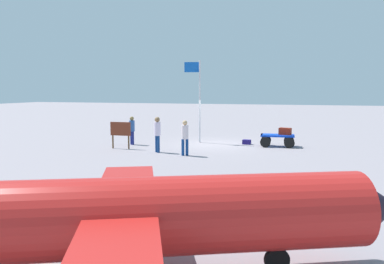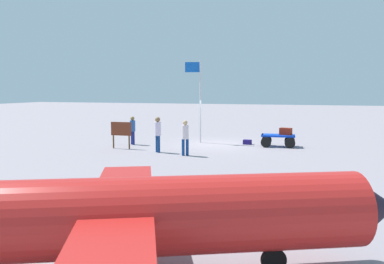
{
  "view_description": "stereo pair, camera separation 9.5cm",
  "coord_description": "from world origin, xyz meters",
  "px_view_note": "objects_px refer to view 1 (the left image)",
  "views": [
    {
      "loc": [
        -5.21,
        21.53,
        3.14
      ],
      "look_at": [
        -0.45,
        6.0,
        1.35
      ],
      "focal_mm": 36.4,
      "sensor_mm": 36.0,
      "label": 1
    },
    {
      "loc": [
        -5.3,
        21.51,
        3.14
      ],
      "look_at": [
        -0.45,
        6.0,
        1.35
      ],
      "focal_mm": 36.4,
      "sensor_mm": 36.0,
      "label": 2
    }
  ],
  "objects_px": {
    "suitcase_grey": "(247,142)",
    "worker_lead": "(157,132)",
    "flagpole": "(198,93)",
    "worker_trailing": "(185,135)",
    "airplane_near": "(140,216)",
    "worker_supervisor": "(132,129)",
    "signboard": "(121,131)",
    "suitcase_tan": "(285,131)",
    "luggage_cart": "(277,138)"
  },
  "relations": [
    {
      "from": "worker_supervisor",
      "to": "flagpole",
      "type": "xyz_separation_m",
      "value": [
        -3.32,
        -1.98,
        1.98
      ]
    },
    {
      "from": "luggage_cart",
      "to": "worker_trailing",
      "type": "bearing_deg",
      "value": 47.46
    },
    {
      "from": "worker_lead",
      "to": "worker_supervisor",
      "type": "relative_size",
      "value": 1.1
    },
    {
      "from": "suitcase_grey",
      "to": "worker_trailing",
      "type": "height_order",
      "value": "worker_trailing"
    },
    {
      "from": "suitcase_tan",
      "to": "flagpole",
      "type": "height_order",
      "value": "flagpole"
    },
    {
      "from": "worker_lead",
      "to": "flagpole",
      "type": "distance_m",
      "value": 4.6
    },
    {
      "from": "luggage_cart",
      "to": "worker_supervisor",
      "type": "bearing_deg",
      "value": 11.84
    },
    {
      "from": "signboard",
      "to": "worker_supervisor",
      "type": "bearing_deg",
      "value": -86.71
    },
    {
      "from": "signboard",
      "to": "worker_lead",
      "type": "bearing_deg",
      "value": 166.29
    },
    {
      "from": "suitcase_tan",
      "to": "worker_lead",
      "type": "relative_size",
      "value": 0.39
    },
    {
      "from": "airplane_near",
      "to": "signboard",
      "type": "height_order",
      "value": "airplane_near"
    },
    {
      "from": "worker_supervisor",
      "to": "flagpole",
      "type": "relative_size",
      "value": 0.33
    },
    {
      "from": "suitcase_grey",
      "to": "signboard",
      "type": "bearing_deg",
      "value": 30.33
    },
    {
      "from": "worker_supervisor",
      "to": "signboard",
      "type": "distance_m",
      "value": 1.56
    },
    {
      "from": "suitcase_grey",
      "to": "worker_lead",
      "type": "bearing_deg",
      "value": 47.5
    },
    {
      "from": "suitcase_tan",
      "to": "suitcase_grey",
      "type": "height_order",
      "value": "suitcase_tan"
    },
    {
      "from": "worker_supervisor",
      "to": "airplane_near",
      "type": "distance_m",
      "value": 16.06
    },
    {
      "from": "worker_lead",
      "to": "luggage_cart",
      "type": "bearing_deg",
      "value": -145.59
    },
    {
      "from": "worker_trailing",
      "to": "flagpole",
      "type": "bearing_deg",
      "value": -81.35
    },
    {
      "from": "worker_supervisor",
      "to": "flagpole",
      "type": "distance_m",
      "value": 4.34
    },
    {
      "from": "luggage_cart",
      "to": "flagpole",
      "type": "distance_m",
      "value": 5.25
    },
    {
      "from": "airplane_near",
      "to": "signboard",
      "type": "xyz_separation_m",
      "value": [
        7.01,
        -12.84,
        -0.15
      ]
    },
    {
      "from": "luggage_cart",
      "to": "airplane_near",
      "type": "height_order",
      "value": "airplane_near"
    },
    {
      "from": "worker_lead",
      "to": "airplane_near",
      "type": "xyz_separation_m",
      "value": [
        -4.69,
        12.27,
        0.06
      ]
    },
    {
      "from": "suitcase_tan",
      "to": "worker_lead",
      "type": "xyz_separation_m",
      "value": [
        5.96,
        3.82,
        0.19
      ]
    },
    {
      "from": "airplane_near",
      "to": "signboard",
      "type": "relative_size",
      "value": 6.16
    },
    {
      "from": "airplane_near",
      "to": "flagpole",
      "type": "relative_size",
      "value": 1.81
    },
    {
      "from": "airplane_near",
      "to": "worker_supervisor",
      "type": "bearing_deg",
      "value": -63.75
    },
    {
      "from": "worker_trailing",
      "to": "flagpole",
      "type": "relative_size",
      "value": 0.35
    },
    {
      "from": "luggage_cart",
      "to": "worker_supervisor",
      "type": "distance_m",
      "value": 8.15
    },
    {
      "from": "worker_lead",
      "to": "worker_trailing",
      "type": "height_order",
      "value": "worker_lead"
    },
    {
      "from": "worker_trailing",
      "to": "worker_supervisor",
      "type": "relative_size",
      "value": 1.05
    },
    {
      "from": "worker_lead",
      "to": "flagpole",
      "type": "bearing_deg",
      "value": -102.43
    },
    {
      "from": "worker_trailing",
      "to": "flagpole",
      "type": "distance_m",
      "value": 5.04
    },
    {
      "from": "airplane_near",
      "to": "suitcase_tan",
      "type": "bearing_deg",
      "value": -94.54
    },
    {
      "from": "luggage_cart",
      "to": "suitcase_tan",
      "type": "xyz_separation_m",
      "value": [
        -0.42,
        -0.02,
        0.4
      ]
    },
    {
      "from": "flagpole",
      "to": "signboard",
      "type": "relative_size",
      "value": 3.4
    },
    {
      "from": "airplane_near",
      "to": "signboard",
      "type": "bearing_deg",
      "value": -61.36
    },
    {
      "from": "suitcase_tan",
      "to": "suitcase_grey",
      "type": "xyz_separation_m",
      "value": [
        2.15,
        -0.34,
        -0.72
      ]
    },
    {
      "from": "suitcase_grey",
      "to": "flagpole",
      "type": "bearing_deg",
      "value": 1.02
    },
    {
      "from": "flagpole",
      "to": "suitcase_tan",
      "type": "bearing_deg",
      "value": 176.72
    },
    {
      "from": "flagpole",
      "to": "worker_trailing",
      "type": "bearing_deg",
      "value": 98.65
    },
    {
      "from": "worker_trailing",
      "to": "signboard",
      "type": "relative_size",
      "value": 1.19
    },
    {
      "from": "luggage_cart",
      "to": "worker_supervisor",
      "type": "xyz_separation_m",
      "value": [
        7.96,
        1.67,
        0.46
      ]
    },
    {
      "from": "signboard",
      "to": "airplane_near",
      "type": "bearing_deg",
      "value": 118.64
    },
    {
      "from": "luggage_cart",
      "to": "suitcase_tan",
      "type": "distance_m",
      "value": 0.58
    },
    {
      "from": "worker_trailing",
      "to": "airplane_near",
      "type": "bearing_deg",
      "value": 104.65
    },
    {
      "from": "flagpole",
      "to": "worker_supervisor",
      "type": "bearing_deg",
      "value": 30.78
    },
    {
      "from": "worker_supervisor",
      "to": "flagpole",
      "type": "height_order",
      "value": "flagpole"
    },
    {
      "from": "suitcase_grey",
      "to": "airplane_near",
      "type": "distance_m",
      "value": 16.48
    }
  ]
}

